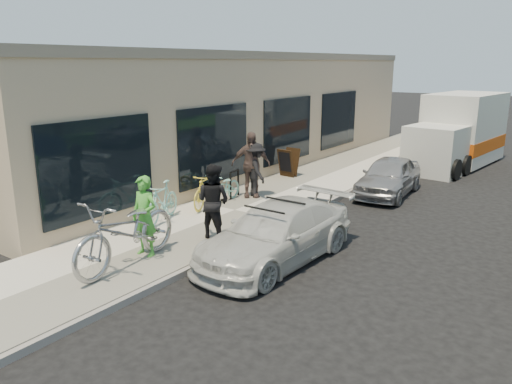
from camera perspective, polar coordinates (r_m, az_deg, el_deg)
The scene contains 17 objects.
ground at distance 9.72m, azimuth -3.89°, elevation -9.00°, with size 120.00×120.00×0.00m, color black.
sidewalk at distance 13.07m, azimuth -2.43°, elevation -2.37°, with size 3.00×34.00×0.15m, color beige.
curb at distance 12.23m, azimuth 3.35°, elevation -3.63°, with size 0.12×34.00×0.13m, color gray.
storefront at distance 18.52m, azimuth -1.01°, elevation 9.14°, with size 3.60×20.00×4.22m.
bike_rack at distance 14.14m, azimuth -2.48°, elevation 1.26°, with size 0.16×0.55×0.79m.
sandwich_board at distance 16.82m, azimuth 3.70°, elevation 3.40°, with size 0.62×0.62×0.93m.
sedan_white at distance 9.97m, azimuth 2.32°, elevation -4.78°, with size 1.85×4.08×1.20m.
sedan_silver at distance 15.47m, azimuth 14.91°, elevation 1.74°, with size 1.35×3.36×1.15m, color gray.
moving_truck at distance 20.82m, azimuth 22.16°, elevation 6.15°, with size 2.63×5.73×2.73m.
tandem_bike at distance 9.62m, azimuth -14.52°, elevation -4.41°, with size 0.90×2.59×1.36m, color #ABABAD.
woman_rider at distance 10.06m, azimuth -12.61°, elevation -2.70°, with size 0.59×0.38×1.61m, color green.
man_standing at distance 10.86m, azimuth -4.91°, elevation -1.03°, with size 0.80×0.62×1.64m, color black.
cruiser_bike_a at distance 12.21m, azimuth -10.67°, elevation -1.12°, with size 0.45×1.60×0.96m, color #97E1D1.
cruiser_bike_b at distance 13.67m, azimuth -3.79°, elevation 0.47°, with size 0.54×1.55×0.81m, color #97E1D1.
cruiser_bike_c at distance 13.22m, azimuth -5.65°, elevation 0.23°, with size 0.44×1.57×0.94m, color yellow.
bystander_a at distance 14.14m, azimuth -0.02°, elevation 2.53°, with size 1.01×0.58×1.56m, color black.
bystander_b at distance 14.11m, azimuth -0.59°, elevation 3.15°, with size 1.10×0.46×1.87m, color brown.
Camera 1 is at (5.66, -6.88, 3.89)m, focal length 35.00 mm.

